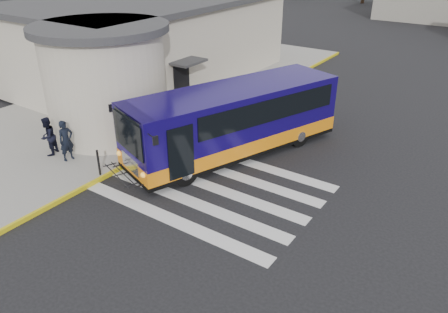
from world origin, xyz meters
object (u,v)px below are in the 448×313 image
Objects in this scene: pedestrian_b at (48,136)px; bollard at (99,163)px; pedestrian_a at (66,141)px; transit_bus at (233,123)px.

bollard is at bearing 65.10° from pedestrian_b.
pedestrian_a is 1.01m from pedestrian_b.
pedestrian_b reaches higher than bollard.
pedestrian_b is at bearing 179.46° from bollard.
pedestrian_b is (-5.92, -4.66, -0.39)m from transit_bus.
pedestrian_b is at bearing -121.81° from transit_bus.
pedestrian_a is 2.04m from bollard.
transit_bus is at bearing 103.85° from pedestrian_b.
bollard is at bearing -101.83° from transit_bus.
transit_bus reaches higher than bollard.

